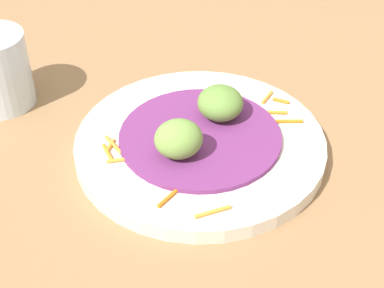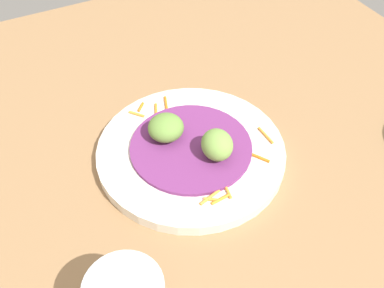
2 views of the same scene
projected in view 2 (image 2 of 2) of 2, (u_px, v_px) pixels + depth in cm
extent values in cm
cube|color=#936D47|center=(193.00, 185.00, 63.83)|extent=(110.00, 110.00, 2.00)
cylinder|color=silver|center=(191.00, 152.00, 65.67)|extent=(27.32, 27.32, 1.73)
cylinder|color=#702D6B|center=(191.00, 147.00, 64.86)|extent=(17.64, 17.64, 0.53)
cylinder|color=orange|center=(137.00, 114.00, 69.80)|extent=(1.96, 2.23, 0.40)
cylinder|color=orange|center=(213.00, 199.00, 58.48)|extent=(1.87, 1.50, 0.40)
cylinder|color=orange|center=(228.00, 193.00, 59.18)|extent=(0.70, 1.89, 0.40)
cylinder|color=orange|center=(166.00, 103.00, 71.54)|extent=(1.42, 3.09, 0.40)
cylinder|color=orange|center=(141.00, 107.00, 70.93)|extent=(1.63, 1.71, 0.40)
cylinder|color=orange|center=(259.00, 157.00, 63.53)|extent=(2.07, 2.90, 0.40)
cylinder|color=orange|center=(266.00, 135.00, 66.57)|extent=(0.48, 3.61, 0.40)
cylinder|color=orange|center=(213.00, 196.00, 58.82)|extent=(3.41, 1.28, 0.40)
cylinder|color=orange|center=(156.00, 109.00, 70.57)|extent=(1.30, 2.41, 0.40)
cylinder|color=orange|center=(221.00, 199.00, 58.46)|extent=(2.88, 0.66, 0.40)
ellipsoid|color=olive|center=(166.00, 128.00, 64.63)|extent=(5.69, 5.60, 3.60)
ellipsoid|color=#759E47|center=(217.00, 145.00, 61.91)|extent=(5.21, 5.71, 4.12)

